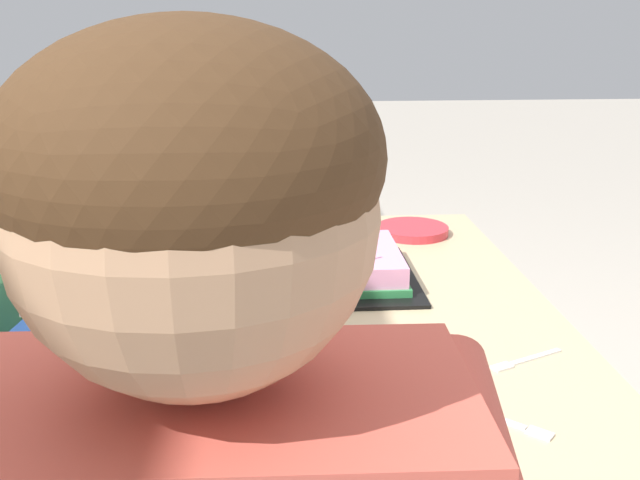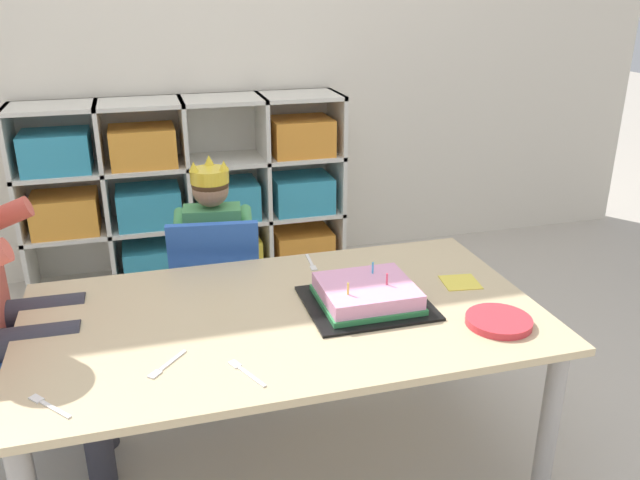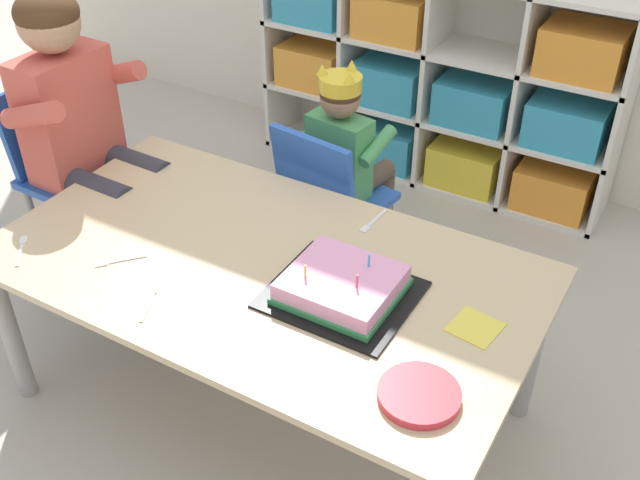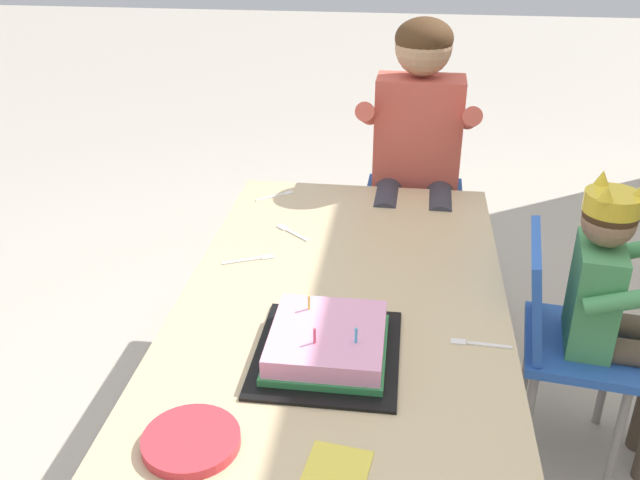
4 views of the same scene
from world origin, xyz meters
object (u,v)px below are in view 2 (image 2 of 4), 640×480
fork_near_cake_tray (311,263)px  paper_plate_stack (499,321)px  classroom_chair_blue (216,281)px  birthday_cake_on_tray (367,296)px  child_with_crown (214,238)px  fork_by_napkin (166,366)px  fork_at_table_front_edge (245,372)px  fork_near_child_seat (48,405)px  activity_table (285,332)px

fork_near_cake_tray → paper_plate_stack: bearing=-140.7°
classroom_chair_blue → birthday_cake_on_tray: (0.38, -0.59, 0.17)m
child_with_crown → fork_by_napkin: (-0.23, -0.88, 0.01)m
classroom_chair_blue → fork_at_table_front_edge: (-0.03, -0.85, 0.15)m
child_with_crown → fork_near_child_seat: 1.09m
paper_plate_stack → fork_near_child_seat: (-1.18, -0.06, -0.01)m
fork_by_napkin → fork_near_child_seat: (-0.27, -0.09, 0.00)m
classroom_chair_blue → paper_plate_stack: (0.69, -0.81, 0.15)m
classroom_chair_blue → paper_plate_stack: size_ratio=3.60×
activity_table → fork_near_cake_tray: fork_near_cake_tray is taller
child_with_crown → fork_by_napkin: bearing=83.0°
activity_table → child_with_crown: bearing=99.6°
birthday_cake_on_tray → fork_near_child_seat: birthday_cake_on_tray is taller
child_with_crown → fork_near_child_seat: size_ratio=7.18×
classroom_chair_blue → fork_by_napkin: size_ratio=5.84×
fork_near_cake_tray → fork_by_napkin: bearing=138.7°
child_with_crown → paper_plate_stack: (0.68, -0.92, 0.02)m
birthday_cake_on_tray → fork_at_table_front_edge: 0.49m
activity_table → fork_at_table_front_edge: size_ratio=10.75×
fork_at_table_front_edge → fork_near_cake_tray: same height
fork_by_napkin → fork_at_table_front_edge: (0.19, -0.08, 0.00)m
classroom_chair_blue → fork_at_table_front_edge: bearing=95.5°
birthday_cake_on_tray → paper_plate_stack: (0.31, -0.22, -0.02)m
fork_near_cake_tray → classroom_chair_blue: bearing=52.6°
fork_by_napkin → fork_near_child_seat: bearing=150.6°
classroom_chair_blue → fork_near_child_seat: size_ratio=5.62×
child_with_crown → fork_by_napkin: child_with_crown is taller
birthday_cake_on_tray → classroom_chair_blue: bearing=122.5°
birthday_cake_on_tray → activity_table: bearing=177.7°
birthday_cake_on_tray → fork_near_child_seat: 0.90m
classroom_chair_blue → fork_at_table_front_edge: size_ratio=4.82×
birthday_cake_on_tray → fork_by_napkin: 0.62m
fork_near_child_seat → fork_at_table_front_edge: bearing=51.8°
activity_table → child_with_crown: 0.70m
birthday_cake_on_tray → fork_near_child_seat: size_ratio=3.07×
classroom_chair_blue → birthday_cake_on_tray: 0.72m
birthday_cake_on_tray → fork_by_napkin: birthday_cake_on_tray is taller
classroom_chair_blue → fork_near_cake_tray: size_ratio=4.81×
child_with_crown → birthday_cake_on_tray: (0.36, -0.70, 0.04)m
child_with_crown → activity_table: bearing=107.2°
classroom_chair_blue → fork_near_child_seat: classroom_chair_blue is taller
activity_table → fork_near_cake_tray: (0.17, 0.32, 0.06)m
birthday_cake_on_tray → fork_at_table_front_edge: birthday_cake_on_tray is taller
activity_table → birthday_cake_on_tray: size_ratio=4.09×
child_with_crown → birthday_cake_on_tray: 0.79m
birthday_cake_on_tray → fork_near_child_seat: bearing=-162.3°
fork_at_table_front_edge → fork_near_child_seat: 0.45m
activity_table → fork_by_napkin: fork_by_napkin is taller
fork_near_cake_tray → fork_at_table_front_edge: bearing=154.8°
child_with_crown → fork_near_cake_tray: 0.46m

